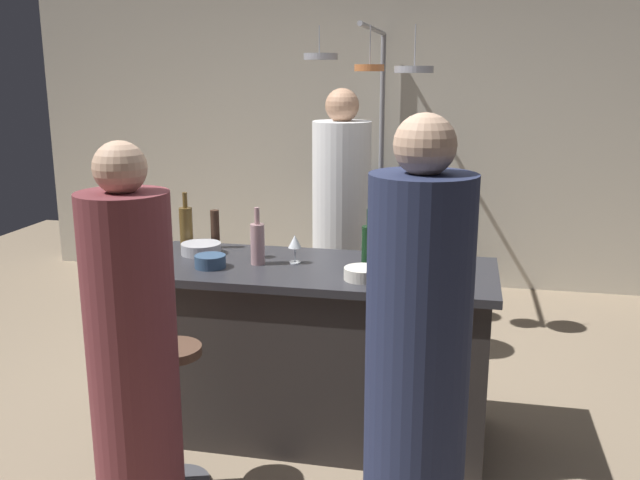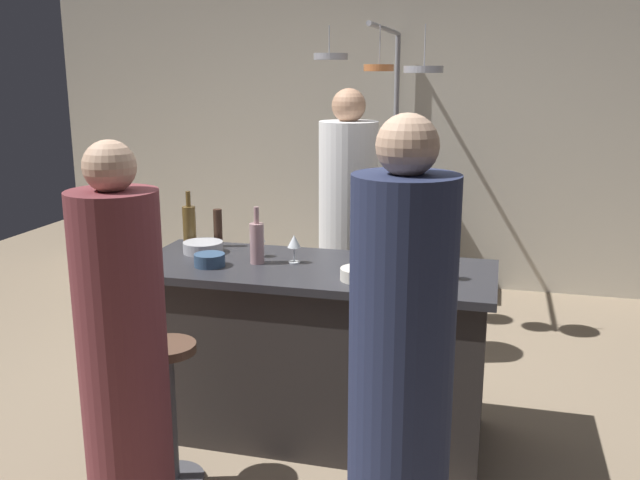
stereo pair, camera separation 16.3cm
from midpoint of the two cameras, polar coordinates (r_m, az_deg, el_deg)
ground_plane at (r=3.80m, az=0.68°, el=-15.38°), size 9.00×9.00×0.00m
back_wall at (r=6.15m, az=7.22°, el=8.51°), size 6.40×0.16×2.60m
kitchen_island at (r=3.60m, az=0.70°, el=-9.06°), size 1.80×0.72×0.90m
stove_range at (r=5.89m, az=6.46°, el=-0.11°), size 0.80×0.64×0.89m
chef at (r=4.45m, az=3.33°, el=0.23°), size 0.37×0.37×1.75m
bar_stool_right at (r=2.99m, az=8.68°, el=-15.84°), size 0.28×0.28×0.68m
guest_right at (r=2.48m, az=8.56°, el=-11.42°), size 0.36×0.36×1.72m
bar_stool_left at (r=3.25m, az=-10.83°, el=-13.39°), size 0.28×0.28×0.68m
guest_left at (r=2.79m, az=-14.24°, el=-9.90°), size 0.34×0.34×1.61m
overhead_pot_rack at (r=5.24m, az=6.38°, el=11.71°), size 0.90×1.34×2.17m
pepper_mill at (r=3.85m, az=-7.21°, el=0.99°), size 0.05×0.05×0.21m
wine_bottle_rose at (r=3.49m, az=-3.89°, el=-0.18°), size 0.07×0.07×0.29m
wine_bottle_amber at (r=3.86m, az=-9.53°, el=1.18°), size 0.07×0.07×0.31m
wine_bottle_red at (r=3.40m, az=5.29°, el=-0.52°), size 0.07×0.07×0.29m
wine_glass_near_right_guest at (r=3.49m, az=-0.81°, el=-0.23°), size 0.07×0.07×0.15m
wine_glass_by_chef at (r=3.28m, az=12.31°, el=-1.43°), size 0.07×0.07×0.15m
wine_glass_near_left_guest at (r=3.61m, az=-3.78°, el=0.23°), size 0.07×0.07×0.15m
mixing_bowl_blue at (r=3.48m, az=-7.76°, el=-1.65°), size 0.15×0.15×0.06m
mixing_bowl_steel at (r=3.74m, az=-8.39°, el=-0.60°), size 0.21×0.21×0.06m
mixing_bowl_ceramic at (r=3.23m, az=4.69°, el=-2.83°), size 0.18×0.18×0.06m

